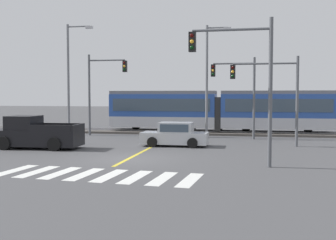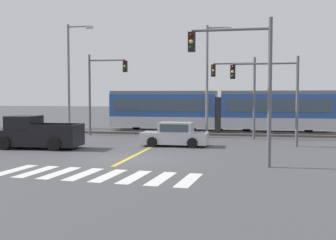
{
  "view_description": "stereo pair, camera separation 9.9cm",
  "coord_description": "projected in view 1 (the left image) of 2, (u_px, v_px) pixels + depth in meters",
  "views": [
    {
      "loc": [
        6.09,
        -20.28,
        3.2
      ],
      "look_at": [
        0.71,
        6.86,
        1.6
      ],
      "focal_mm": 45.0,
      "sensor_mm": 36.0,
      "label": 1
    },
    {
      "loc": [
        6.19,
        -20.26,
        3.2
      ],
      "look_at": [
        0.71,
        6.86,
        1.6
      ],
      "focal_mm": 45.0,
      "sensor_mm": 36.0,
      "label": 2
    }
  ],
  "objects": [
    {
      "name": "ground_plane",
      "position": [
        128.0,
        159.0,
        21.23
      ],
      "size": [
        200.0,
        200.0,
        0.0
      ],
      "primitive_type": "plane",
      "color": "#474749"
    },
    {
      "name": "track_bed",
      "position": [
        179.0,
        132.0,
        36.14
      ],
      "size": [
        120.0,
        4.0,
        0.18
      ],
      "primitive_type": "cube",
      "color": "#4C4742",
      "rests_on": "ground"
    },
    {
      "name": "rail_near",
      "position": [
        177.0,
        131.0,
        35.43
      ],
      "size": [
        120.0,
        0.08,
        0.1
      ],
      "primitive_type": "cube",
      "color": "#939399",
      "rests_on": "track_bed"
    },
    {
      "name": "rail_far",
      "position": [
        180.0,
        130.0,
        36.84
      ],
      "size": [
        120.0,
        0.08,
        0.1
      ],
      "primitive_type": "cube",
      "color": "#939399",
      "rests_on": "track_bed"
    },
    {
      "name": "light_rail_tram",
      "position": [
        219.0,
        109.0,
        35.36
      ],
      "size": [
        18.5,
        2.64,
        3.43
      ],
      "color": "#B7BAC1",
      "rests_on": "track_bed"
    },
    {
      "name": "crosswalk_stripe_0",
      "position": [
        15.0,
        170.0,
        18.02
      ],
      "size": [
        0.77,
        2.83,
        0.01
      ],
      "primitive_type": "cube",
      "rotation": [
        0.0,
        0.0,
        -0.08
      ],
      "color": "silver",
      "rests_on": "ground"
    },
    {
      "name": "crosswalk_stripe_1",
      "position": [
        37.0,
        172.0,
        17.72
      ],
      "size": [
        0.77,
        2.83,
        0.01
      ],
      "primitive_type": "cube",
      "rotation": [
        0.0,
        0.0,
        -0.08
      ],
      "color": "silver",
      "rests_on": "ground"
    },
    {
      "name": "crosswalk_stripe_2",
      "position": [
        61.0,
        173.0,
        17.43
      ],
      "size": [
        0.77,
        2.83,
        0.01
      ],
      "primitive_type": "cube",
      "rotation": [
        0.0,
        0.0,
        -0.08
      ],
      "color": "silver",
      "rests_on": "ground"
    },
    {
      "name": "crosswalk_stripe_3",
      "position": [
        85.0,
        174.0,
        17.13
      ],
      "size": [
        0.77,
        2.83,
        0.01
      ],
      "primitive_type": "cube",
      "rotation": [
        0.0,
        0.0,
        -0.08
      ],
      "color": "silver",
      "rests_on": "ground"
    },
    {
      "name": "crosswalk_stripe_4",
      "position": [
        110.0,
        176.0,
        16.84
      ],
      "size": [
        0.77,
        2.83,
        0.01
      ],
      "primitive_type": "cube",
      "rotation": [
        0.0,
        0.0,
        -0.08
      ],
      "color": "silver",
      "rests_on": "ground"
    },
    {
      "name": "crosswalk_stripe_5",
      "position": [
        135.0,
        177.0,
        16.54
      ],
      "size": [
        0.77,
        2.83,
        0.01
      ],
      "primitive_type": "cube",
      "rotation": [
        0.0,
        0.0,
        -0.08
      ],
      "color": "silver",
      "rests_on": "ground"
    },
    {
      "name": "crosswalk_stripe_6",
      "position": [
        162.0,
        178.0,
        16.25
      ],
      "size": [
        0.77,
        2.83,
        0.01
      ],
      "primitive_type": "cube",
      "rotation": [
        0.0,
        0.0,
        -0.08
      ],
      "color": "silver",
      "rests_on": "ground"
    },
    {
      "name": "crosswalk_stripe_7",
      "position": [
        190.0,
        180.0,
        15.95
      ],
      "size": [
        0.77,
        2.83,
        0.01
      ],
      "primitive_type": "cube",
      "rotation": [
        0.0,
        0.0,
        -0.08
      ],
      "color": "silver",
      "rests_on": "ground"
    },
    {
      "name": "lane_centre_line",
      "position": [
        153.0,
        146.0,
        26.57
      ],
      "size": [
        0.2,
        15.57,
        0.01
      ],
      "primitive_type": "cube",
      "color": "gold",
      "rests_on": "ground"
    },
    {
      "name": "sedan_crossing",
      "position": [
        175.0,
        135.0,
        26.7
      ],
      "size": [
        4.2,
        1.92,
        1.52
      ],
      "color": "#B7BABF",
      "rests_on": "ground"
    },
    {
      "name": "pickup_truck",
      "position": [
        35.0,
        135.0,
        25.49
      ],
      "size": [
        5.48,
        2.41,
        1.98
      ],
      "color": "black",
      "rests_on": "ground"
    },
    {
      "name": "traffic_light_near_right",
      "position": [
        243.0,
        70.0,
        18.82
      ],
      "size": [
        3.75,
        0.38,
        6.65
      ],
      "color": "#515459",
      "rests_on": "ground"
    },
    {
      "name": "traffic_light_mid_right",
      "position": [
        273.0,
        86.0,
        26.55
      ],
      "size": [
        4.25,
        0.38,
        5.67
      ],
      "color": "#515459",
      "rests_on": "ground"
    },
    {
      "name": "traffic_light_far_right",
      "position": [
        239.0,
        86.0,
        30.93
      ],
      "size": [
        3.25,
        0.38,
        6.01
      ],
      "color": "#515459",
      "rests_on": "ground"
    },
    {
      "name": "traffic_light_far_left",
      "position": [
        101.0,
        83.0,
        33.65
      ],
      "size": [
        3.25,
        0.38,
        6.5
      ],
      "color": "#515459",
      "rests_on": "ground"
    },
    {
      "name": "street_lamp_west",
      "position": [
        71.0,
        73.0,
        34.17
      ],
      "size": [
        2.23,
        0.28,
        8.97
      ],
      "color": "slate",
      "rests_on": "ground"
    },
    {
      "name": "street_lamp_centre",
      "position": [
        209.0,
        75.0,
        32.07
      ],
      "size": [
        1.92,
        0.28,
        8.54
      ],
      "color": "slate",
      "rests_on": "ground"
    }
  ]
}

